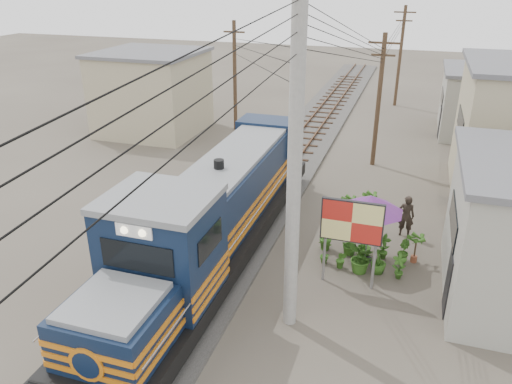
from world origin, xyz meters
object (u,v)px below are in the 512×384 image
(locomotive, at_px, (214,216))
(billboard, at_px, (352,224))
(market_umbrella, at_px, (371,204))
(vendor, at_px, (406,216))

(locomotive, relative_size, billboard, 5.26)
(locomotive, distance_m, billboard, 4.90)
(billboard, height_order, market_umbrella, billboard)
(locomotive, relative_size, vendor, 9.40)
(market_umbrella, relative_size, vendor, 1.77)
(market_umbrella, bearing_deg, locomotive, -162.78)
(billboard, relative_size, vendor, 1.79)
(locomotive, bearing_deg, vendor, 31.64)
(locomotive, distance_m, vendor, 7.75)
(locomotive, bearing_deg, billboard, -1.33)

